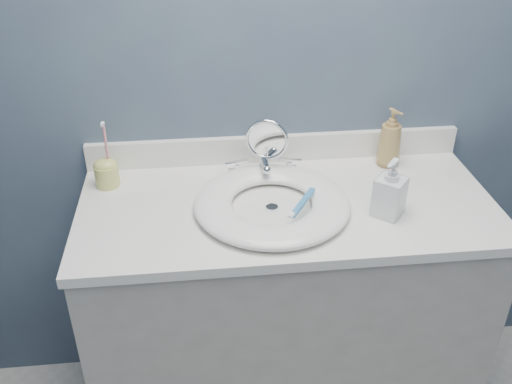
{
  "coord_description": "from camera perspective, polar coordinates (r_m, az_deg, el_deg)",
  "views": [
    {
      "loc": [
        -0.25,
        -0.42,
        1.78
      ],
      "look_at": [
        -0.1,
        0.94,
        0.94
      ],
      "focal_mm": 40.0,
      "sensor_mm": 36.0,
      "label": 1
    }
  ],
  "objects": [
    {
      "name": "faucet",
      "position": [
        1.8,
        0.77,
        2.45
      ],
      "size": [
        0.25,
        0.13,
        0.07
      ],
      "color": "silver",
      "rests_on": "countertop"
    },
    {
      "name": "makeup_mirror",
      "position": [
        1.75,
        1.08,
        4.58
      ],
      "size": [
        0.13,
        0.08,
        0.2
      ],
      "rotation": [
        0.0,
        0.0,
        -0.3
      ],
      "color": "silver",
      "rests_on": "countertop"
    },
    {
      "name": "soap_bottle_clear",
      "position": [
        1.62,
        13.29,
        0.42
      ],
      "size": [
        0.11,
        0.11,
        0.17
      ],
      "primitive_type": "imported",
      "rotation": [
        0.0,
        0.0,
        -0.7
      ],
      "color": "silver",
      "rests_on": "countertop"
    },
    {
      "name": "soap_bottle_amber",
      "position": [
        1.88,
        13.29,
        5.31
      ],
      "size": [
        0.1,
        0.1,
        0.19
      ],
      "primitive_type": "imported",
      "rotation": [
        0.0,
        0.0,
        0.45
      ],
      "color": "#A28149",
      "rests_on": "countertop"
    },
    {
      "name": "basin",
      "position": [
        1.63,
        1.61,
        -1.14
      ],
      "size": [
        0.45,
        0.45,
        0.04
      ],
      "primitive_type": null,
      "color": "white",
      "rests_on": "countertop"
    },
    {
      "name": "toothbrush_lying",
      "position": [
        1.59,
        4.61,
        -1.16
      ],
      "size": [
        0.1,
        0.16,
        0.02
      ],
      "rotation": [
        0.0,
        0.0,
        1.02
      ],
      "color": "teal",
      "rests_on": "basin"
    },
    {
      "name": "back_wall",
      "position": [
        1.78,
        2.04,
        12.48
      ],
      "size": [
        2.2,
        0.02,
        2.4
      ],
      "primitive_type": "cube",
      "color": "#404B60",
      "rests_on": "ground"
    },
    {
      "name": "backsplash",
      "position": [
        1.88,
        1.94,
        4.4
      ],
      "size": [
        1.22,
        0.02,
        0.09
      ],
      "primitive_type": "cube",
      "color": "white",
      "rests_on": "countertop"
    },
    {
      "name": "countertop",
      "position": [
        1.68,
        3.14,
        -1.47
      ],
      "size": [
        1.22,
        0.57,
        0.03
      ],
      "primitive_type": "cube",
      "color": "white",
      "rests_on": "vanity_cabinet"
    },
    {
      "name": "vanity_cabinet",
      "position": [
        1.96,
        2.77,
        -12.37
      ],
      "size": [
        1.2,
        0.55,
        0.85
      ],
      "primitive_type": "cube",
      "color": "#B5AEA5",
      "rests_on": "ground"
    },
    {
      "name": "drain",
      "position": [
        1.64,
        1.6,
        -1.58
      ],
      "size": [
        0.04,
        0.04,
        0.01
      ],
      "primitive_type": "cylinder",
      "color": "silver",
      "rests_on": "countertop"
    },
    {
      "name": "toothbrush_holder",
      "position": [
        1.79,
        -14.73,
        2.0
      ],
      "size": [
        0.07,
        0.07,
        0.21
      ],
      "rotation": [
        0.0,
        0.0,
        0.24
      ],
      "color": "#D1CF68",
      "rests_on": "countertop"
    }
  ]
}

